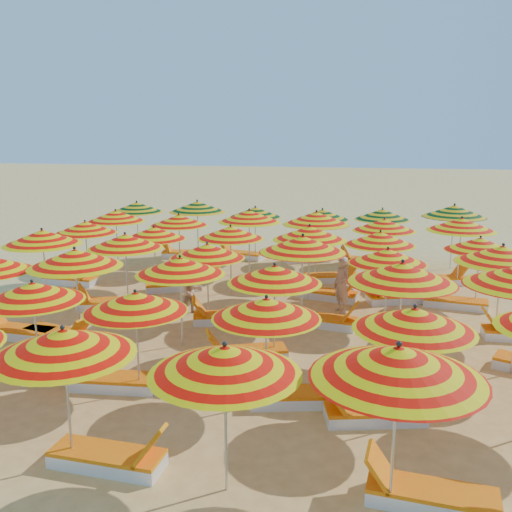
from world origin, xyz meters
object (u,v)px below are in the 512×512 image
Objects in this scene: lounger_2 at (428,495)px; lounger_19 at (395,298)px; lounger_9 at (60,334)px; lounger_10 at (245,353)px; umbrella_38 at (255,212)px; umbrella_23 at (503,255)px; lounger_6 at (299,396)px; umbrella_27 at (309,233)px; umbrella_39 at (322,214)px; umbrella_20 at (207,251)px; umbrella_16 at (402,273)px; lounger_21 at (196,269)px; lounger_4 at (66,372)px; lounger_7 at (372,413)px; lounger_20 at (454,302)px; umbrella_21 at (303,244)px; umbrella_14 at (180,266)px; umbrella_18 at (42,237)px; lounger_17 at (175,285)px; umbrella_26 at (231,233)px; umbrella_41 at (454,211)px; umbrella_30 at (116,216)px; umbrella_36 at (137,207)px; umbrella_15 at (275,274)px; umbrella_37 at (197,207)px; umbrella_13 at (75,258)px; umbrella_33 at (316,218)px; lounger_25 at (240,254)px; umbrella_32 at (249,216)px; umbrella_22 at (388,256)px; umbrella_28 at (380,239)px; umbrella_19 at (125,241)px; lounger_16 at (72,280)px; lounger_24 at (183,254)px; lounger_8 at (17,331)px; lounger_23 at (440,280)px; umbrella_40 at (382,214)px; umbrella_34 at (384,225)px; umbrella_25 at (154,233)px; umbrella_10 at (414,319)px; umbrella_2 at (63,343)px; beachgoer_b at (192,292)px; umbrella_3 at (225,360)px; lounger_18 at (329,294)px; umbrella_24 at (85,227)px; umbrella_31 at (179,220)px; umbrella_35 at (462,225)px; lounger_12 at (107,303)px.

lounger_19 is (-0.03, 9.19, 0.00)m from lounger_2.
lounger_10 is (4.54, -0.29, 0.00)m from lounger_9.
umbrella_38 is 7.09m from lounger_19.
umbrella_23 is 1.55× the size of lounger_6.
umbrella_39 is (0.01, 4.69, -0.15)m from umbrella_27.
umbrella_39 is at bearing 70.78° from umbrella_20.
lounger_21 is at bearing 132.95° from umbrella_16.
lounger_4 is 6.01m from lounger_7.
lounger_20 is (2.28, 6.92, 0.00)m from lounger_7.
umbrella_21 reaches higher than lounger_21.
umbrella_14 is at bearing -40.54° from lounger_10.
umbrella_18 is 4.17m from lounger_17.
lounger_9 and lounger_19 have the same top height.
umbrella_41 reaches higher than umbrella_26.
umbrella_30 reaches higher than lounger_19.
umbrella_36 reaches higher than lounger_19.
umbrella_15 is 10.14m from umbrella_37.
umbrella_13 is 1.03× the size of umbrella_41.
umbrella_33 reaches higher than lounger_10.
umbrella_32 is at bearing 124.22° from lounger_25.
umbrella_30 is at bearing 154.68° from umbrella_22.
umbrella_20 is 0.95× the size of umbrella_28.
umbrella_27 reaches higher than lounger_6.
umbrella_19 is 3.93m from lounger_16.
lounger_24 is at bearing 129.67° from umbrella_16.
umbrella_21 is 7.24m from lounger_8.
umbrella_33 is 1.48× the size of lounger_19.
umbrella_16 reaches higher than lounger_23.
umbrella_15 is 10.46m from umbrella_41.
umbrella_16 reaches higher than lounger_21.
umbrella_40 reaches higher than lounger_2.
umbrella_33 is at bearing -0.47° from umbrella_30.
umbrella_34 is at bearing 66.38° from lounger_6.
umbrella_14 is 5.08m from umbrella_18.
umbrella_39 is at bearing 107.87° from umbrella_22.
umbrella_25 reaches higher than lounger_4.
umbrella_27 is 1.07× the size of umbrella_34.
umbrella_10 is at bearing -117.04° from lounger_23.
umbrella_2 reaches higher than lounger_17.
umbrella_3 is at bearing -107.74° from beachgoer_b.
umbrella_34 is 3.25m from lounger_18.
umbrella_32 is 4.95m from umbrella_40.
umbrella_24 is 3.15m from umbrella_31.
umbrella_25 is 1.40× the size of lounger_20.
umbrella_38 is (-0.05, 9.05, -0.07)m from umbrella_14.
umbrella_18 is 1.26× the size of lounger_4.
umbrella_35 is 1.48× the size of lounger_12.
umbrella_16 is 1.02× the size of umbrella_33.
umbrella_10 is 1.43× the size of lounger_9.
umbrella_21 is 1.46× the size of lounger_7.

